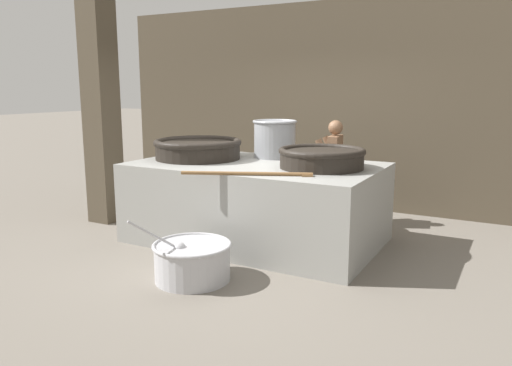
{
  "coord_description": "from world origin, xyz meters",
  "views": [
    {
      "loc": [
        2.91,
        -5.4,
        1.92
      ],
      "look_at": [
        0.0,
        0.0,
        0.74
      ],
      "focal_mm": 35.0,
      "sensor_mm": 36.0,
      "label": 1
    }
  ],
  "objects_px": {
    "giant_wok_far": "(322,157)",
    "stock_pot": "(275,138)",
    "cook": "(334,168)",
    "prep_bowl_vegetables": "(192,260)",
    "giant_wok_near": "(198,148)"
  },
  "relations": [
    {
      "from": "giant_wok_near",
      "to": "cook",
      "type": "distance_m",
      "value": 1.95
    },
    {
      "from": "prep_bowl_vegetables",
      "to": "giant_wok_far",
      "type": "bearing_deg",
      "value": 63.13
    },
    {
      "from": "giant_wok_far",
      "to": "giant_wok_near",
      "type": "bearing_deg",
      "value": -178.29
    },
    {
      "from": "stock_pot",
      "to": "giant_wok_near",
      "type": "bearing_deg",
      "value": -144.6
    },
    {
      "from": "giant_wok_far",
      "to": "prep_bowl_vegetables",
      "type": "xyz_separation_m",
      "value": [
        -0.78,
        -1.54,
        -0.91
      ]
    },
    {
      "from": "giant_wok_far",
      "to": "stock_pot",
      "type": "height_order",
      "value": "stock_pot"
    },
    {
      "from": "stock_pot",
      "to": "cook",
      "type": "xyz_separation_m",
      "value": [
        0.61,
        0.68,
        -0.46
      ]
    },
    {
      "from": "cook",
      "to": "prep_bowl_vegetables",
      "type": "height_order",
      "value": "cook"
    },
    {
      "from": "giant_wok_far",
      "to": "cook",
      "type": "height_order",
      "value": "cook"
    },
    {
      "from": "cook",
      "to": "prep_bowl_vegetables",
      "type": "bearing_deg",
      "value": 71.85
    },
    {
      "from": "giant_wok_far",
      "to": "stock_pot",
      "type": "distance_m",
      "value": 1.05
    },
    {
      "from": "prep_bowl_vegetables",
      "to": "giant_wok_near",
      "type": "bearing_deg",
      "value": 122.43
    },
    {
      "from": "giant_wok_near",
      "to": "stock_pot",
      "type": "relative_size",
      "value": 1.95
    },
    {
      "from": "stock_pot",
      "to": "giant_wok_far",
      "type": "bearing_deg",
      "value": -31.64
    },
    {
      "from": "cook",
      "to": "stock_pot",
      "type": "bearing_deg",
      "value": 40.26
    }
  ]
}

